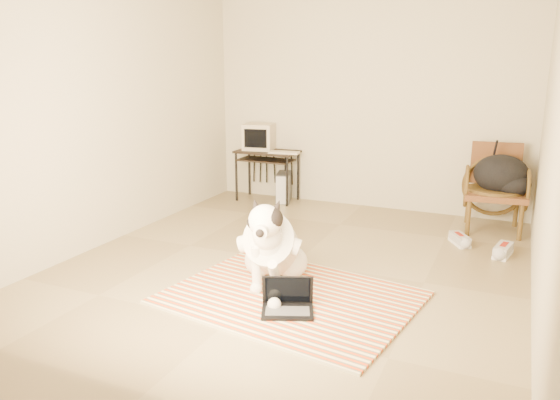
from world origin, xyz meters
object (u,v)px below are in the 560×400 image
Objects in this scene: laptop at (288,303)px; crt_monitor at (259,137)px; dog at (272,247)px; backpack at (503,176)px; computer_desk at (267,158)px; pc_tower at (284,187)px; rattan_chair at (495,188)px.

crt_monitor is at bearing 119.40° from laptop.
backpack is at bearing 54.48° from dog.
dog is 1.82× the size of backpack.
computer_desk reaches higher than laptop.
crt_monitor reaches higher than pc_tower.
computer_desk is 1.82× the size of pc_tower.
dog is 3.00m from crt_monitor.
rattan_chair reaches higher than backpack.
computer_desk is 0.85× the size of rattan_chair.
crt_monitor reaches higher than dog.
backpack is (0.07, -0.06, 0.15)m from rattan_chair.
pc_tower is (-1.02, 2.59, -0.14)m from dog.
computer_desk is 1.84× the size of crt_monitor.
crt_monitor is at bearing 153.50° from computer_desk.
rattan_chair is (2.61, -0.21, 0.28)m from pc_tower.
pc_tower is at bearing 174.09° from backpack.
pc_tower reaches higher than laptop.
rattan_chair is at bearing 137.28° from backpack.
dog is 1.33× the size of computer_desk.
backpack reaches higher than dog.
computer_desk is 1.36× the size of backpack.
backpack is at bearing 64.37° from laptop.
dog is 2.36× the size of laptop.
computer_desk is 2.91m from backpack.
dog is at bearing -123.62° from rattan_chair.
laptop is 0.77× the size of backpack.
laptop is 3.32m from pc_tower.
dog is 2.86m from backpack.
rattan_chair is (1.25, 2.82, 0.39)m from laptop.
pc_tower is (0.22, 0.05, -0.38)m from computer_desk.
dog is 2.84m from computer_desk.
backpack is (2.90, -0.23, 0.05)m from computer_desk.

